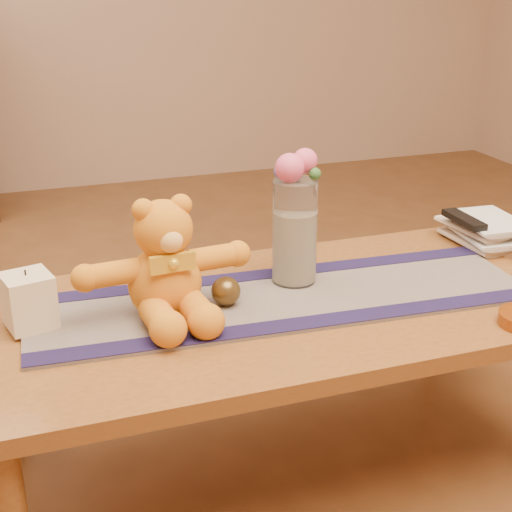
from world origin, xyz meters
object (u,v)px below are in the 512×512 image
object	(u,v)px
glass_vase	(295,232)
book_bottom	(459,243)
pillar_candle	(29,301)
bronze_ball	(226,291)
tv_remote	(464,220)
teddy_bear	(164,259)

from	to	relation	value
glass_vase	book_bottom	world-z (taller)	glass_vase
glass_vase	pillar_candle	bearing A→B (deg)	-176.66
glass_vase	book_bottom	distance (m)	0.56
bronze_ball	glass_vase	bearing A→B (deg)	21.29
bronze_ball	tv_remote	xyz separation A→B (m)	(0.74, 0.15, 0.04)
teddy_bear	tv_remote	world-z (taller)	teddy_bear
pillar_candle	tv_remote	size ratio (longest dim) A/B	0.75
book_bottom	tv_remote	distance (m)	0.08
teddy_bear	bronze_ball	bearing A→B (deg)	-8.79
glass_vase	book_bottom	bearing A→B (deg)	8.69
teddy_bear	bronze_ball	xyz separation A→B (m)	(0.14, -0.01, -0.10)
tv_remote	glass_vase	bearing A→B (deg)	-171.74
teddy_bear	book_bottom	distance (m)	0.90
tv_remote	teddy_bear	bearing A→B (deg)	-170.31
teddy_bear	book_bottom	world-z (taller)	teddy_bear
book_bottom	glass_vase	bearing A→B (deg)	-173.70
teddy_bear	tv_remote	xyz separation A→B (m)	(0.88, 0.14, -0.05)
teddy_bear	glass_vase	bearing A→B (deg)	6.84
glass_vase	bronze_ball	bearing A→B (deg)	-158.71
book_bottom	pillar_candle	bearing A→B (deg)	-176.59
teddy_bear	pillar_candle	xyz separation A→B (m)	(-0.30, 0.03, -0.07)
teddy_bear	tv_remote	distance (m)	0.90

